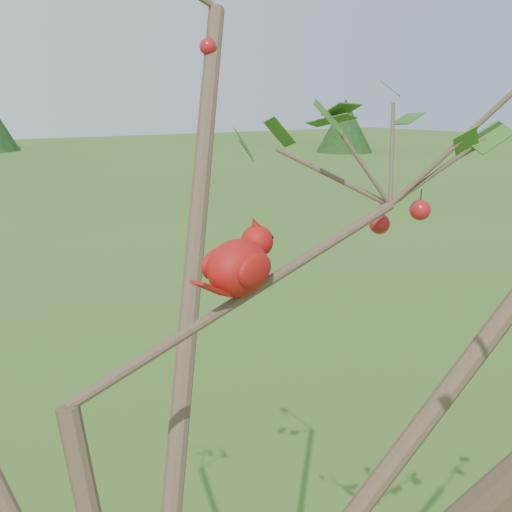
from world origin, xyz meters
The scene contains 2 objects.
crabapple_tree centered at (0.03, -0.02, 2.12)m, with size 2.35×2.05×2.95m.
cardinal centered at (0.24, 0.08, 2.13)m, with size 0.19×0.13×0.14m.
Camera 1 is at (-0.31, -0.76, 2.39)m, focal length 45.00 mm.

